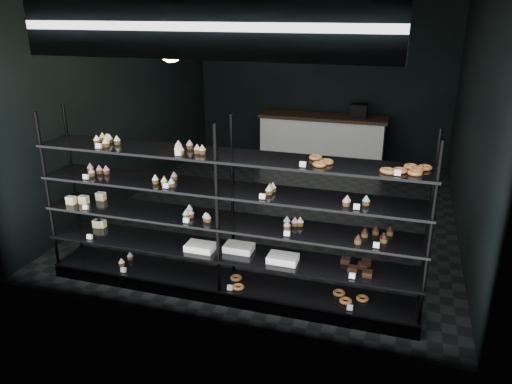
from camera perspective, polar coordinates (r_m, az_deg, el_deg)
room at (r=7.16m, az=3.19°, el=9.81°), size 5.01×6.01×3.20m
display_shelf at (r=5.23m, az=-3.70°, el=-5.53°), size 4.00×0.50×1.91m
signage at (r=4.26m, az=-6.73°, el=18.09°), size 3.30×0.05×0.50m
pendant_lamp at (r=6.10m, az=-9.74°, el=15.79°), size 0.30×0.30×0.88m
service_counter at (r=9.76m, az=7.62°, el=5.93°), size 2.42×0.65×1.23m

